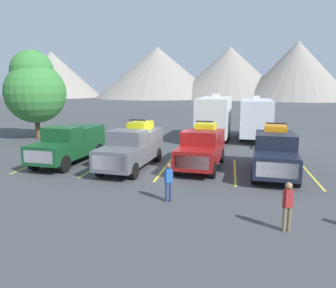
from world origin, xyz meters
The scene contains 16 objects.
ground_plane centered at (0.00, 0.00, 0.00)m, with size 240.00×240.00×0.00m, color #3F4244.
pickup_truck_a centered at (-5.80, 0.44, 1.18)m, with size 2.57×5.72×2.24m.
pickup_truck_b centered at (-1.80, 0.03, 1.21)m, with size 2.52×5.88×2.64m.
pickup_truck_c centered at (2.01, 0.77, 1.17)m, with size 2.51×5.43×2.56m.
pickup_truck_d centered at (5.87, 0.18, 1.18)m, with size 2.62×5.90×2.59m.
lot_stripe_a centered at (-7.72, 0.18, 0.00)m, with size 0.12×5.50×0.01m, color gold.
lot_stripe_b centered at (-3.86, 0.18, 0.00)m, with size 0.12×5.50×0.01m, color gold.
lot_stripe_c centered at (0.00, 0.18, 0.00)m, with size 0.12×5.50×0.01m, color gold.
lot_stripe_d centered at (3.86, 0.18, 0.00)m, with size 0.12×5.50×0.01m, color gold.
lot_stripe_e centered at (7.72, 0.18, 0.00)m, with size 0.12×5.50×0.01m, color gold.
camper_trailer_a centered at (2.23, 10.30, 2.03)m, with size 2.79×8.09×3.85m.
camper_trailer_b centered at (5.64, 11.00, 1.94)m, with size 2.78×7.69×3.67m.
person_a centered at (1.18, -5.04, 0.90)m, with size 0.32×0.26×1.57m.
person_b centered at (5.38, -7.06, 0.93)m, with size 0.34×0.26×1.62m.
tree_a centered at (-12.88, 8.40, 4.36)m, with size 5.10×5.10×7.48m.
mountain_ridge centered at (-10.19, 96.62, 8.21)m, with size 144.28×47.23×17.55m.
Camera 1 is at (3.50, -17.51, 4.62)m, focal length 35.45 mm.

